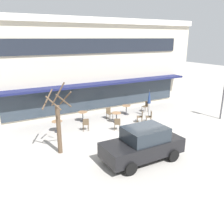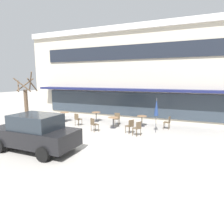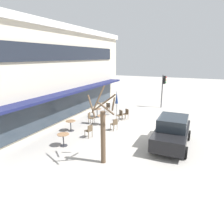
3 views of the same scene
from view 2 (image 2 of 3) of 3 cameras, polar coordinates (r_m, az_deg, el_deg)
ground_plane at (r=11.24m, az=-5.67°, el=-8.14°), size 80.00×80.00×0.00m
building_facade at (r=20.00m, az=8.40°, el=10.50°), size 19.15×9.10×7.55m
cafe_table_near_wall at (r=14.52m, az=8.54°, el=-2.04°), size 0.70×0.70×0.76m
cafe_table_streetside at (r=13.85m, az=0.35°, el=-2.50°), size 0.70×0.70×0.76m
cafe_table_by_tree at (r=16.01m, az=-4.54°, el=-0.89°), size 0.70×0.70×0.76m
cafe_table_mid_patio at (r=16.32m, az=-13.41°, el=-0.92°), size 0.70×0.70×0.76m
patio_umbrella_green_folded at (r=12.77m, az=12.58°, el=1.32°), size 0.28×0.28×2.20m
cafe_chair_0 at (r=14.75m, az=1.39°, el=-1.72°), size 0.44×0.44×0.89m
cafe_chair_1 at (r=12.94m, az=-5.23°, el=-3.36°), size 0.54×0.54×0.89m
cafe_chair_2 at (r=12.48m, az=5.20°, el=-3.84°), size 0.55×0.55×0.89m
cafe_chair_3 at (r=14.73m, az=-9.80°, el=-1.88°), size 0.50×0.50×0.89m
cafe_chair_4 at (r=12.01m, az=7.29°, el=-4.42°), size 0.55×0.55×0.89m
cafe_chair_5 at (r=14.01m, az=15.67°, el=-2.68°), size 0.43×0.43×0.89m
parked_sedan at (r=10.17m, az=-21.14°, el=-5.49°), size 4.20×2.03×1.76m
street_tree at (r=14.42m, az=-23.23°, el=1.99°), size 1.54×1.54×3.85m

